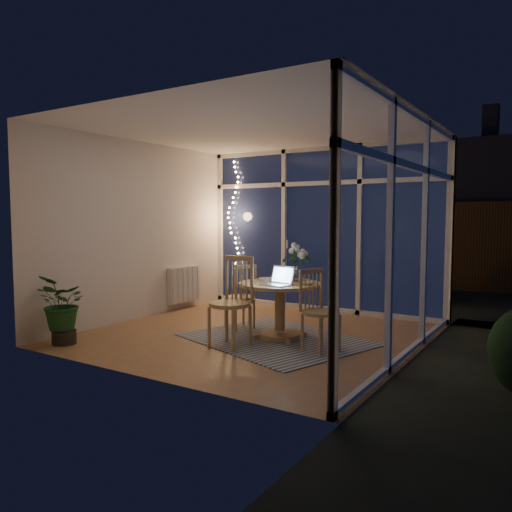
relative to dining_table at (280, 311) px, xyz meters
The scene contains 25 objects.
floor 0.51m from the dining_table, behind, with size 4.00×4.00×0.00m, color olive.
ceiling 2.28m from the dining_table, behind, with size 4.00×4.00×0.00m, color silver.
wall_back 2.25m from the dining_table, 100.58° to the left, with size 4.00×0.04×2.60m, color silver.
wall_front 2.24m from the dining_table, 100.67° to the right, with size 4.00×0.04×2.60m, color silver.
wall_left 2.56m from the dining_table, behind, with size 0.04×4.00×2.60m, color silver.
wall_right 1.88m from the dining_table, ahead, with size 0.04×4.00×2.60m, color silver.
window_wall_back 2.22m from the dining_table, 100.79° to the left, with size 4.00×0.10×2.60m, color silver.
window_wall_right 1.85m from the dining_table, ahead, with size 0.10×4.00×2.60m, color silver.
radiator 2.49m from the dining_table, 158.58° to the left, with size 0.10×0.70×0.58m, color silver.
fairy_lights 3.01m from the dining_table, 137.00° to the left, with size 0.24×0.10×1.85m, color #FFB566, non-canonical shape.
garden_patio 5.03m from the dining_table, 88.57° to the left, with size 12.00×6.00×0.10m, color black.
garden_fence 5.55m from the dining_table, 93.90° to the left, with size 11.00×0.08×1.80m, color #362313.
neighbour_roof 8.71m from the dining_table, 90.51° to the left, with size 7.00×3.00×2.20m, color #30323A.
garden_shrubs 3.61m from the dining_table, 109.02° to the left, with size 0.90×0.90×0.90m, color #16331A.
rug 0.35m from the dining_table, 90.00° to the right, with size 2.05×1.64×0.01m, color #BCB899.
dining_table is the anchor object (origin of this frame).
chair_left 0.75m from the dining_table, 166.39° to the left, with size 0.41×0.41×0.89m, color #9B7446.
chair_right 0.75m from the dining_table, 22.42° to the right, with size 0.43×0.43×0.93m, color #9B7446.
chair_front 0.76m from the dining_table, 111.41° to the right, with size 0.49×0.49×1.06m, color #9B7446.
laptop 0.53m from the dining_table, 72.52° to the right, with size 0.34×0.29×0.25m, color silver, non-canonical shape.
flower_vase 0.54m from the dining_table, 70.64° to the left, with size 0.20×0.20×0.21m, color white.
bowl 0.52m from the dining_table, ahead, with size 0.15×0.15×0.04m, color white.
newspapers 0.45m from the dining_table, 140.09° to the left, with size 0.38×0.29×0.01m, color white.
phone 0.37m from the dining_table, 70.16° to the right, with size 0.11×0.06×0.01m, color black.
potted_plant 2.58m from the dining_table, 141.68° to the right, with size 0.54×0.47×0.76m, color #19461C.
Camera 1 is at (3.37, -5.30, 1.51)m, focal length 35.00 mm.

